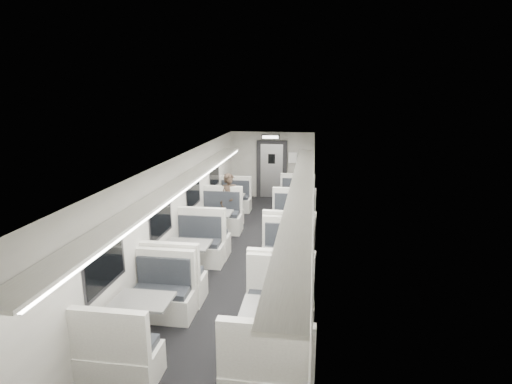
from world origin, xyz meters
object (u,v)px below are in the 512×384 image
(booth_left_c, at_px, (188,261))
(passenger, at_px, (230,202))
(booth_left_d, at_px, (144,321))
(vestibule_door, at_px, (272,170))
(booth_left_b, at_px, (213,227))
(booth_right_a, at_px, (296,206))
(exit_sign, at_px, (271,137))
(booth_right_c, at_px, (284,273))
(booth_left_a, at_px, (230,206))
(booth_right_d, at_px, (274,332))
(booth_right_b, at_px, (291,231))

(booth_left_c, height_order, passenger, passenger)
(booth_left_d, xyz_separation_m, vestibule_door, (1.00, 9.06, 0.65))
(booth_left_b, relative_size, booth_left_c, 1.03)
(booth_right_a, height_order, exit_sign, exit_sign)
(booth_right_c, xyz_separation_m, exit_sign, (-1.00, 6.62, 1.88))
(booth_right_a, distance_m, passenger, 2.20)
(booth_left_d, bearing_deg, passenger, 87.75)
(booth_right_a, bearing_deg, booth_left_d, -106.84)
(passenger, relative_size, exit_sign, 2.59)
(booth_right_c, bearing_deg, booth_left_a, 114.08)
(booth_left_a, xyz_separation_m, exit_sign, (1.00, 2.14, 1.91))
(booth_left_b, distance_m, vestibule_door, 4.90)
(exit_sign, bearing_deg, booth_left_d, -96.66)
(vestibule_door, bearing_deg, booth_left_a, -110.83)
(passenger, bearing_deg, exit_sign, 54.14)
(vestibule_door, bearing_deg, booth_right_d, -83.73)
(exit_sign, bearing_deg, passenger, -103.96)
(booth_right_c, bearing_deg, booth_right_a, 90.00)
(booth_left_b, relative_size, booth_left_d, 1.09)
(exit_sign, bearing_deg, booth_right_d, -83.37)
(booth_left_a, height_order, booth_left_d, booth_left_d)
(passenger, bearing_deg, booth_right_c, -84.48)
(booth_left_c, relative_size, exit_sign, 3.66)
(booth_left_b, distance_m, booth_right_d, 4.78)
(booth_right_b, bearing_deg, booth_left_c, -133.74)
(booth_left_c, xyz_separation_m, vestibule_door, (1.00, 6.86, 0.63))
(booth_right_b, relative_size, passenger, 1.47)
(booth_right_c, height_order, passenger, passenger)
(booth_left_c, distance_m, passenger, 3.24)
(passenger, bearing_deg, booth_right_d, -93.70)
(booth_right_d, height_order, vestibule_door, vestibule_door)
(booth_left_c, xyz_separation_m, booth_right_c, (2.00, -0.24, -0.00))
(booth_left_d, xyz_separation_m, exit_sign, (1.00, 8.57, 1.89))
(booth_right_a, relative_size, booth_right_c, 1.00)
(booth_left_a, distance_m, booth_right_b, 2.93)
(booth_right_d, distance_m, vestibule_door, 9.17)
(booth_left_a, relative_size, booth_right_b, 0.88)
(booth_left_b, height_order, passenger, passenger)
(booth_left_c, bearing_deg, booth_right_a, 65.63)
(booth_left_a, relative_size, booth_left_d, 0.97)
(booth_left_c, distance_m, booth_right_a, 4.85)
(booth_left_d, xyz_separation_m, booth_right_d, (2.00, -0.04, 0.03))
(passenger, bearing_deg, booth_right_b, -53.90)
(booth_left_a, xyz_separation_m, booth_left_c, (0.00, -4.24, 0.03))
(passenger, bearing_deg, vestibule_door, 55.94)
(booth_right_a, height_order, booth_right_b, booth_right_b)
(booth_left_b, distance_m, passenger, 1.18)
(booth_left_c, xyz_separation_m, booth_right_a, (2.00, 4.42, -0.00))
(booth_right_d, bearing_deg, vestibule_door, 96.27)
(booth_right_b, relative_size, booth_right_d, 1.02)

